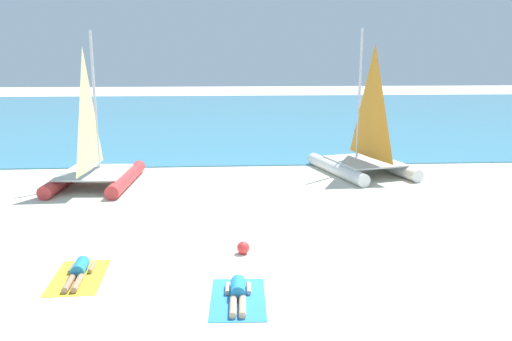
{
  "coord_description": "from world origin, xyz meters",
  "views": [
    {
      "loc": [
        -1.07,
        -11.11,
        4.82
      ],
      "look_at": [
        0.0,
        5.09,
        1.2
      ],
      "focal_mm": 36.53,
      "sensor_mm": 36.0,
      "label": 1
    }
  ],
  "objects_px": {
    "sunbather_left": "(79,271)",
    "beach_ball": "(243,248)",
    "sunbather_right": "(238,292)",
    "sailboat_white": "(364,153)",
    "sailboat_red": "(94,164)",
    "towel_left": "(79,277)",
    "towel_right": "(238,299)"
  },
  "relations": [
    {
      "from": "towel_left",
      "to": "beach_ball",
      "type": "height_order",
      "value": "beach_ball"
    },
    {
      "from": "sailboat_red",
      "to": "towel_left",
      "type": "height_order",
      "value": "sailboat_red"
    },
    {
      "from": "towel_right",
      "to": "sunbather_right",
      "type": "bearing_deg",
      "value": 87.77
    },
    {
      "from": "beach_ball",
      "to": "towel_right",
      "type": "bearing_deg",
      "value": -94.83
    },
    {
      "from": "sunbather_left",
      "to": "beach_ball",
      "type": "xyz_separation_m",
      "value": [
        3.7,
        1.11,
        0.03
      ]
    },
    {
      "from": "sailboat_red",
      "to": "beach_ball",
      "type": "xyz_separation_m",
      "value": [
        5.25,
        -7.2,
        -0.69
      ]
    },
    {
      "from": "towel_left",
      "to": "towel_right",
      "type": "relative_size",
      "value": 1.0
    },
    {
      "from": "towel_left",
      "to": "sunbather_left",
      "type": "bearing_deg",
      "value": 92.04
    },
    {
      "from": "sunbather_left",
      "to": "towel_right",
      "type": "distance_m",
      "value": 3.75
    },
    {
      "from": "towel_left",
      "to": "sunbather_left",
      "type": "xyz_separation_m",
      "value": [
        -0.0,
        0.07,
        0.13
      ]
    },
    {
      "from": "towel_left",
      "to": "towel_right",
      "type": "height_order",
      "value": "same"
    },
    {
      "from": "sunbather_right",
      "to": "beach_ball",
      "type": "distance_m",
      "value": 2.4
    },
    {
      "from": "sailboat_red",
      "to": "towel_right",
      "type": "relative_size",
      "value": 2.99
    },
    {
      "from": "sailboat_red",
      "to": "beach_ball",
      "type": "bearing_deg",
      "value": -50.38
    },
    {
      "from": "sunbather_right",
      "to": "beach_ball",
      "type": "height_order",
      "value": "beach_ball"
    },
    {
      "from": "towel_left",
      "to": "beach_ball",
      "type": "bearing_deg",
      "value": 17.59
    },
    {
      "from": "sailboat_red",
      "to": "towel_right",
      "type": "height_order",
      "value": "sailboat_red"
    },
    {
      "from": "towel_right",
      "to": "sailboat_white",
      "type": "bearing_deg",
      "value": 63.31
    },
    {
      "from": "towel_right",
      "to": "sunbather_right",
      "type": "xyz_separation_m",
      "value": [
        0.0,
        0.07,
        0.13
      ]
    },
    {
      "from": "sunbather_left",
      "to": "sunbather_right",
      "type": "distance_m",
      "value": 3.72
    },
    {
      "from": "beach_ball",
      "to": "sunbather_right",
      "type": "bearing_deg",
      "value": -94.91
    },
    {
      "from": "sunbather_right",
      "to": "beach_ball",
      "type": "xyz_separation_m",
      "value": [
        0.2,
        2.39,
        0.03
      ]
    },
    {
      "from": "sailboat_white",
      "to": "sunbather_right",
      "type": "relative_size",
      "value": 3.75
    },
    {
      "from": "sailboat_red",
      "to": "sunbather_left",
      "type": "xyz_separation_m",
      "value": [
        1.55,
        -8.31,
        -0.72
      ]
    },
    {
      "from": "sailboat_white",
      "to": "sailboat_red",
      "type": "xyz_separation_m",
      "value": [
        -10.58,
        -1.37,
        -0.03
      ]
    },
    {
      "from": "towel_right",
      "to": "sunbather_right",
      "type": "height_order",
      "value": "sunbather_right"
    },
    {
      "from": "sailboat_white",
      "to": "sunbather_right",
      "type": "distance_m",
      "value": 12.3
    },
    {
      "from": "towel_right",
      "to": "sailboat_red",
      "type": "bearing_deg",
      "value": 117.57
    },
    {
      "from": "sailboat_red",
      "to": "beach_ball",
      "type": "relative_size",
      "value": 18.14
    },
    {
      "from": "sailboat_white",
      "to": "beach_ball",
      "type": "distance_m",
      "value": 10.12
    },
    {
      "from": "sunbather_right",
      "to": "sailboat_white",
      "type": "bearing_deg",
      "value": 65.41
    },
    {
      "from": "sunbather_left",
      "to": "beach_ball",
      "type": "bearing_deg",
      "value": 14.59
    }
  ]
}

